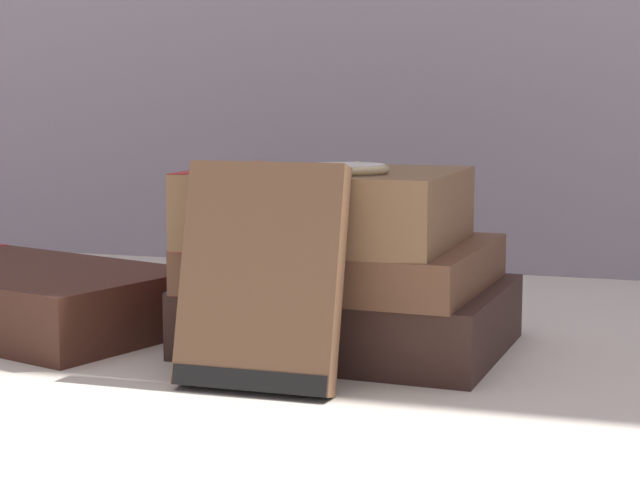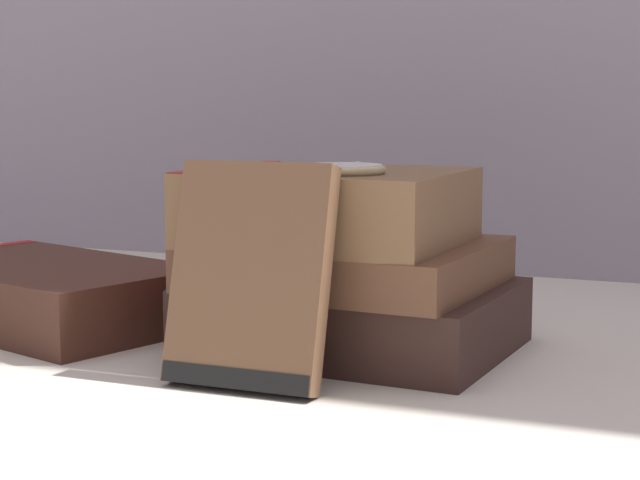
% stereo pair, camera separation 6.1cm
% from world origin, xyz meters
% --- Properties ---
extents(ground_plane, '(3.00, 3.00, 0.00)m').
position_xyz_m(ground_plane, '(0.00, 0.00, 0.00)').
color(ground_plane, beige).
extents(book_flat_bottom, '(0.21, 0.17, 0.05)m').
position_xyz_m(book_flat_bottom, '(-0.01, 0.07, 0.02)').
color(book_flat_bottom, '#331E19').
rests_on(book_flat_bottom, ground_plane).
extents(book_flat_middle, '(0.19, 0.17, 0.03)m').
position_xyz_m(book_flat_middle, '(-0.02, 0.06, 0.06)').
color(book_flat_middle, brown).
rests_on(book_flat_middle, book_flat_bottom).
extents(book_flat_top, '(0.17, 0.15, 0.05)m').
position_xyz_m(book_flat_top, '(-0.03, 0.05, 0.10)').
color(book_flat_top, brown).
rests_on(book_flat_top, book_flat_middle).
extents(book_side_left, '(0.26, 0.20, 0.05)m').
position_xyz_m(book_side_left, '(-0.26, 0.05, 0.02)').
color(book_side_left, '#422319').
rests_on(book_side_left, ground_plane).
extents(book_leaning_front, '(0.10, 0.05, 0.13)m').
position_xyz_m(book_leaning_front, '(-0.03, -0.05, 0.06)').
color(book_leaning_front, brown).
rests_on(book_leaning_front, ground_plane).
extents(pocket_watch, '(0.05, 0.06, 0.01)m').
position_xyz_m(pocket_watch, '(0.00, 0.02, 0.13)').
color(pocket_watch, silver).
rests_on(pocket_watch, book_flat_top).
extents(reading_glasses, '(0.12, 0.08, 0.00)m').
position_xyz_m(reading_glasses, '(-0.07, 0.21, 0.00)').
color(reading_glasses, black).
rests_on(reading_glasses, ground_plane).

